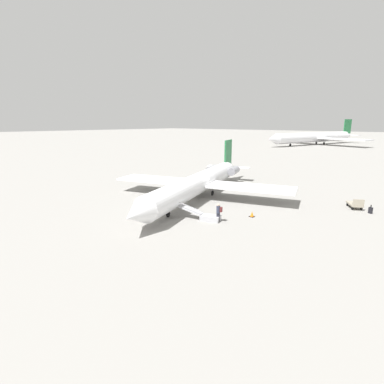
{
  "coord_description": "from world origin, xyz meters",
  "views": [
    {
      "loc": [
        26.81,
        22.41,
        9.02
      ],
      "look_at": [
        3.14,
        1.84,
        1.69
      ],
      "focal_mm": 28.0,
      "sensor_mm": 36.0,
      "label": 1
    }
  ],
  "objects_px": {
    "airplane_main": "(200,182)",
    "suitcase": "(371,210)",
    "passenger": "(219,211)",
    "boarding_stairs": "(206,216)",
    "luggage_cart": "(355,204)",
    "airplane_far_right": "(316,137)"
  },
  "relations": [
    {
      "from": "airplane_main",
      "to": "suitcase",
      "type": "height_order",
      "value": "airplane_main"
    },
    {
      "from": "passenger",
      "to": "suitcase",
      "type": "height_order",
      "value": "passenger"
    },
    {
      "from": "boarding_stairs",
      "to": "luggage_cart",
      "type": "xyz_separation_m",
      "value": [
        -13.54,
        9.58,
        0.1
      ]
    },
    {
      "from": "airplane_far_right",
      "to": "passenger",
      "type": "bearing_deg",
      "value": 29.96
    },
    {
      "from": "boarding_stairs",
      "to": "passenger",
      "type": "xyz_separation_m",
      "value": [
        -0.35,
        1.16,
        0.64
      ]
    },
    {
      "from": "airplane_far_right",
      "to": "passenger",
      "type": "relative_size",
      "value": 30.65
    },
    {
      "from": "airplane_main",
      "to": "suitcase",
      "type": "bearing_deg",
      "value": 91.39
    },
    {
      "from": "boarding_stairs",
      "to": "luggage_cart",
      "type": "distance_m",
      "value": 16.58
    },
    {
      "from": "airplane_far_right",
      "to": "luggage_cart",
      "type": "relative_size",
      "value": 21.77
    },
    {
      "from": "airplane_main",
      "to": "passenger",
      "type": "relative_size",
      "value": 16.54
    },
    {
      "from": "boarding_stairs",
      "to": "suitcase",
      "type": "height_order",
      "value": "boarding_stairs"
    },
    {
      "from": "airplane_main",
      "to": "suitcase",
      "type": "distance_m",
      "value": 18.41
    },
    {
      "from": "boarding_stairs",
      "to": "suitcase",
      "type": "bearing_deg",
      "value": -149.92
    },
    {
      "from": "airplane_main",
      "to": "boarding_stairs",
      "type": "height_order",
      "value": "airplane_main"
    },
    {
      "from": "airplane_main",
      "to": "luggage_cart",
      "type": "height_order",
      "value": "airplane_main"
    },
    {
      "from": "airplane_far_right",
      "to": "boarding_stairs",
      "type": "xyz_separation_m",
      "value": [
        105.37,
        26.5,
        -2.69
      ]
    },
    {
      "from": "boarding_stairs",
      "to": "suitcase",
      "type": "xyz_separation_m",
      "value": [
        -12.56,
        11.24,
        -0.03
      ]
    },
    {
      "from": "luggage_cart",
      "to": "suitcase",
      "type": "height_order",
      "value": "luggage_cart"
    },
    {
      "from": "passenger",
      "to": "boarding_stairs",
      "type": "bearing_deg",
      "value": -1.26
    },
    {
      "from": "passenger",
      "to": "suitcase",
      "type": "xyz_separation_m",
      "value": [
        -12.21,
        10.09,
        -0.67
      ]
    },
    {
      "from": "suitcase",
      "to": "boarding_stairs",
      "type": "bearing_deg",
      "value": -41.83
    },
    {
      "from": "airplane_main",
      "to": "luggage_cart",
      "type": "xyz_separation_m",
      "value": [
        -7.09,
        15.63,
        -1.44
      ]
    }
  ]
}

